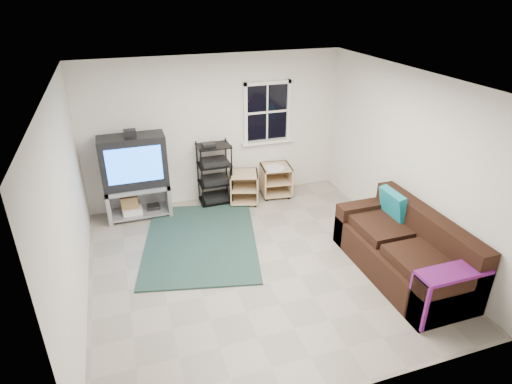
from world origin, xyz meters
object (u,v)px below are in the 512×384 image
object	(u,v)px
tv_unit	(135,170)
av_rack	(215,177)
side_table_left	(244,186)
side_table_right	(275,178)
sofa	(405,252)

from	to	relation	value
tv_unit	av_rack	distance (m)	1.40
tv_unit	side_table_left	world-z (taller)	tv_unit
tv_unit	side_table_right	size ratio (longest dim) A/B	2.52
side_table_left	sofa	world-z (taller)	sofa
tv_unit	av_rack	world-z (taller)	tv_unit
av_rack	tv_unit	bearing A→B (deg)	-177.64
av_rack	side_table_left	distance (m)	0.55
tv_unit	sofa	distance (m)	4.39
av_rack	sofa	distance (m)	3.49
tv_unit	av_rack	xyz separation A→B (m)	(1.36, 0.06, -0.35)
av_rack	side_table_left	xyz separation A→B (m)	(0.51, -0.12, -0.19)
side_table_right	av_rack	bearing A→B (deg)	178.55
sofa	av_rack	bearing A→B (deg)	123.96
side_table_right	sofa	distance (m)	2.98
tv_unit	side_table_left	bearing A→B (deg)	-1.95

